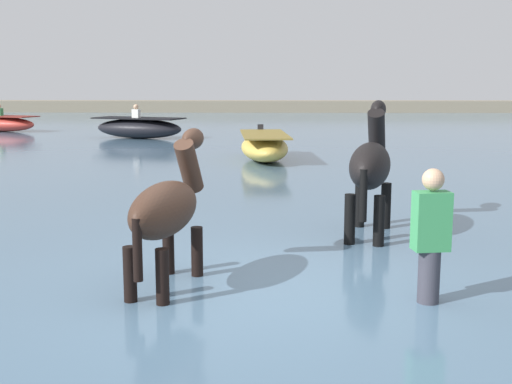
% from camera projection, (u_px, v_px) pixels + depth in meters
% --- Properties ---
extents(ground_plane, '(120.00, 120.00, 0.00)m').
position_uv_depth(ground_plane, '(240.00, 324.00, 6.61)').
color(ground_plane, '#756B56').
extents(water_surface, '(90.00, 90.00, 0.38)m').
position_uv_depth(water_surface, '(258.00, 171.00, 16.44)').
color(water_surface, slate).
rests_on(water_surface, ground).
extents(horse_lead_dark_bay, '(0.75, 1.76, 1.90)m').
position_uv_depth(horse_lead_dark_bay, '(167.00, 213.00, 6.48)').
color(horse_lead_dark_bay, '#382319').
rests_on(horse_lead_dark_bay, ground).
extents(horse_trailing_black, '(0.87, 1.97, 2.14)m').
position_uv_depth(horse_trailing_black, '(371.00, 169.00, 8.67)').
color(horse_trailing_black, black).
rests_on(horse_trailing_black, ground).
extents(boat_far_offshore, '(3.57, 2.32, 1.12)m').
position_uv_depth(boat_far_offshore, '(0.00, 123.00, 27.01)').
color(boat_far_offshore, '#BC382D').
rests_on(boat_far_offshore, water_surface).
extents(boat_near_starboard, '(3.60, 2.35, 1.22)m').
position_uv_depth(boat_near_starboard, '(139.00, 128.00, 23.70)').
color(boat_near_starboard, black).
rests_on(boat_near_starboard, water_surface).
extents(boat_mid_channel, '(1.44, 3.31, 0.83)m').
position_uv_depth(boat_mid_channel, '(264.00, 147.00, 17.04)').
color(boat_mid_channel, gold).
rests_on(boat_mid_channel, water_surface).
extents(person_onlooker_left, '(0.34, 0.24, 1.63)m').
position_uv_depth(person_onlooker_left, '(430.00, 251.00, 6.02)').
color(person_onlooker_left, '#383842').
rests_on(person_onlooker_left, ground).
extents(far_shoreline, '(80.00, 2.40, 1.13)m').
position_uv_depth(far_shoreline, '(266.00, 109.00, 44.36)').
color(far_shoreline, gray).
rests_on(far_shoreline, ground).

